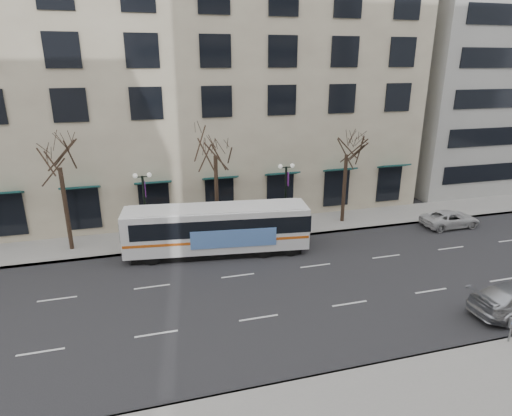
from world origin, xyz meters
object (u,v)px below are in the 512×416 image
object	(u,v)px
tree_far_right	(347,142)
lamp_post_right	(286,194)
lamp_post_left	(145,206)
city_bus	(218,228)
tree_far_left	(58,153)
tree_far_mid	(215,142)
pay_station	(512,325)
white_pickup	(450,219)

from	to	relation	value
tree_far_right	lamp_post_right	world-z (taller)	tree_far_right
lamp_post_left	city_bus	distance (m)	5.24
tree_far_left	lamp_post_left	size ratio (longest dim) A/B	1.60
tree_far_mid	lamp_post_left	xyz separation A→B (m)	(-4.99, -0.60, -3.96)
tree_far_left	city_bus	distance (m)	11.12
city_bus	pay_station	distance (m)	17.00
tree_far_left	lamp_post_left	world-z (taller)	tree_far_left
lamp_post_right	pay_station	xyz separation A→B (m)	(5.33, -15.50, -1.93)
white_pickup	tree_far_mid	bearing A→B (deg)	80.58
tree_far_mid	pay_station	xyz separation A→B (m)	(10.34, -16.10, -5.89)
lamp_post_right	white_pickup	size ratio (longest dim) A/B	1.16
city_bus	pay_station	bearing A→B (deg)	-43.43
tree_far_right	pay_station	size ratio (longest dim) A/B	6.74
white_pickup	pay_station	world-z (taller)	pay_station
tree_far_right	city_bus	xyz separation A→B (m)	(-10.49, -3.01, -4.65)
tree_far_left	white_pickup	distance (m)	28.45
tree_far_right	white_pickup	world-z (taller)	tree_far_right
lamp_post_left	white_pickup	size ratio (longest dim) A/B	1.16
pay_station	tree_far_mid	bearing A→B (deg)	147.00
white_pickup	pay_station	size ratio (longest dim) A/B	3.76
tree_far_right	pay_station	xyz separation A→B (m)	(0.34, -16.10, -5.41)
tree_far_mid	tree_far_right	xyz separation A→B (m)	(10.00, -0.00, -0.48)
tree_far_mid	lamp_post_left	bearing A→B (deg)	-173.15
lamp_post_right	city_bus	bearing A→B (deg)	-156.30
tree_far_mid	pay_station	world-z (taller)	tree_far_mid
tree_far_mid	city_bus	distance (m)	5.98
tree_far_left	tree_far_mid	distance (m)	10.00
tree_far_mid	white_pickup	size ratio (longest dim) A/B	1.90
white_pickup	city_bus	bearing A→B (deg)	90.28
tree_far_mid	tree_far_right	size ratio (longest dim) A/B	1.06
tree_far_mid	pay_station	distance (m)	20.02
white_pickup	lamp_post_right	bearing A→B (deg)	79.47
tree_far_mid	tree_far_right	world-z (taller)	tree_far_mid
tree_far_left	tree_far_right	bearing A→B (deg)	0.00
tree_far_left	tree_far_right	xyz separation A→B (m)	(20.00, 0.00, -0.28)
tree_far_mid	white_pickup	xyz separation A→B (m)	(17.64, -3.00, -6.28)
pay_station	lamp_post_right	bearing A→B (deg)	133.27
tree_far_right	tree_far_mid	bearing A→B (deg)	180.00
tree_far_mid	tree_far_left	bearing A→B (deg)	-180.00
pay_station	tree_far_left	bearing A→B (deg)	165.93
tree_far_mid	city_bus	world-z (taller)	tree_far_mid
tree_far_left	city_bus	bearing A→B (deg)	-17.59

